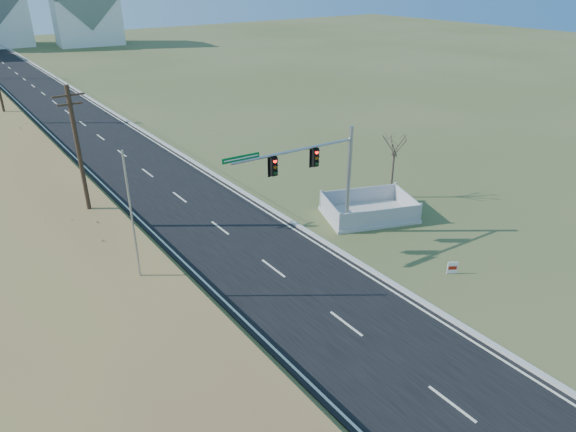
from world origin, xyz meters
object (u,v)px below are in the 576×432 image
at_px(traffic_signal_mast, 324,174).
at_px(bare_tree, 395,144).
at_px(flagpole, 136,243).
at_px(open_sign, 452,268).
at_px(fence_enclosure, 369,213).

bearing_deg(traffic_signal_mast, bare_tree, 17.63).
bearing_deg(traffic_signal_mast, flagpole, -178.87).
distance_m(open_sign, flagpole, 16.51).
bearing_deg(flagpole, bare_tree, 4.82).
height_order(traffic_signal_mast, flagpole, flagpole).
bearing_deg(traffic_signal_mast, open_sign, -62.87).
height_order(traffic_signal_mast, fence_enclosure, traffic_signal_mast).
bearing_deg(bare_tree, open_sign, -117.61).
distance_m(traffic_signal_mast, flagpole, 11.28).
relative_size(fence_enclosure, open_sign, 9.74).
bearing_deg(flagpole, fence_enclosure, 0.85).
xyz_separation_m(fence_enclosure, bare_tree, (3.49, 1.39, 3.75)).
relative_size(fence_enclosure, bare_tree, 1.36).
xyz_separation_m(fence_enclosure, open_sign, (-1.35, -7.85, 0.10)).
bearing_deg(fence_enclosure, bare_tree, 42.38).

